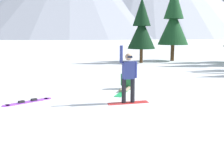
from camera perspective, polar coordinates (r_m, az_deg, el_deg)
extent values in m
cube|color=red|center=(9.30, 3.51, -6.12)|extent=(1.40, 0.95, 0.02)
cylinder|color=black|center=(9.25, 4.48, -3.46)|extent=(0.15, 0.15, 0.84)
cylinder|color=black|center=(9.15, 2.58, -3.57)|extent=(0.15, 0.15, 0.84)
cube|color=navy|center=(9.07, 3.57, 0.93)|extent=(0.47, 0.41, 0.60)
cylinder|color=navy|center=(9.16, 5.12, 1.05)|extent=(0.11, 0.11, 0.58)
cylinder|color=navy|center=(8.94, 2.02, 4.38)|extent=(0.11, 0.11, 0.60)
sphere|color=tan|center=(9.02, 3.60, 3.83)|extent=(0.24, 0.24, 0.24)
cube|color=black|center=(8.89, 3.88, 3.82)|extent=(0.17, 0.12, 0.08)
cube|color=gray|center=(11.72, 3.38, -2.84)|extent=(0.37, 0.29, 0.10)
cylinder|color=gray|center=(11.21, 3.29, -3.24)|extent=(0.17, 0.80, 0.14)
cylinder|color=gray|center=(11.26, 2.29, -3.18)|extent=(0.17, 0.80, 0.14)
cube|color=#19B259|center=(10.87, 2.27, -3.95)|extent=(0.33, 1.54, 0.02)
cube|color=#237238|center=(11.66, 3.40, -1.26)|extent=(0.41, 0.25, 0.56)
cylinder|color=#237238|center=(11.60, 4.65, -1.23)|extent=(0.11, 0.11, 0.52)
cylinder|color=#237238|center=(11.72, 2.16, -1.11)|extent=(0.11, 0.11, 0.52)
sphere|color=tan|center=(11.59, 3.42, 0.88)|extent=(0.24, 0.24, 0.24)
sphere|color=#237238|center=(11.58, 3.42, 1.12)|extent=(0.20, 0.20, 0.20)
cube|color=#993FD8|center=(9.86, -17.74, -5.67)|extent=(1.08, 1.43, 0.02)
cylinder|color=#993FD8|center=(9.59, -21.99, -6.29)|extent=(0.37, 0.37, 0.02)
cylinder|color=#993FD8|center=(10.17, -13.74, -5.07)|extent=(0.37, 0.37, 0.02)
cube|color=black|center=(9.76, -19.00, -5.59)|extent=(0.23, 0.24, 0.07)
cube|color=black|center=(9.94, -16.52, -5.23)|extent=(0.23, 0.24, 0.07)
cylinder|color=#472D19|center=(24.80, 12.93, 4.61)|extent=(0.33, 0.33, 1.47)
cone|color=#194723|center=(24.75, 13.11, 9.92)|extent=(2.75, 2.75, 3.13)
cone|color=#194723|center=(24.91, 13.28, 14.97)|extent=(1.79, 1.79, 2.87)
cylinder|color=#472D19|center=(22.55, 6.33, 4.05)|extent=(0.27, 0.27, 1.20)
cone|color=black|center=(22.48, 6.41, 8.83)|extent=(2.34, 2.34, 2.55)
cone|color=black|center=(22.56, 6.49, 13.37)|extent=(1.52, 1.52, 2.34)
cone|color=#B2B7C6|center=(240.63, 21.39, 13.39)|extent=(99.74, 99.74, 49.64)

